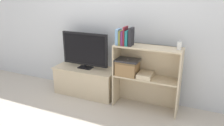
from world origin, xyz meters
The scene contains 16 objects.
ground_plane centered at (0.00, 0.00, 0.00)m, with size 16.00×16.00×0.00m, color #BCB2A3.
wall_back centered at (0.00, 0.44, 1.20)m, with size 10.00×0.05×2.40m.
tv_stand centered at (-0.48, 0.20, 0.22)m, with size 1.00×0.42×0.44m.
tv centered at (-0.48, 0.20, 0.74)m, with size 0.76×0.14×0.56m.
bookshelf_lower_tier centered at (0.52, 0.21, 0.30)m, with size 0.91×0.30×0.48m.
bookshelf_upper_tier centered at (0.52, 0.21, 0.75)m, with size 0.91×0.30×0.43m.
book_skyblue centered at (0.11, 0.10, 1.01)m, with size 0.04×0.14×0.21m.
book_olive centered at (0.15, 0.10, 1.00)m, with size 0.03×0.14×0.19m.
book_plum centered at (0.19, 0.10, 1.00)m, with size 0.03×0.15×0.19m.
book_maroon centered at (0.21, 0.10, 1.03)m, with size 0.02×0.15×0.25m.
book_teal centered at (0.25, 0.10, 1.01)m, with size 0.04×0.16×0.20m.
book_charcoal centered at (0.30, 0.10, 1.03)m, with size 0.04×0.14×0.24m.
baby_monitor centered at (0.91, 0.15, 0.96)m, with size 0.05×0.04×0.13m.
storage_basket_left centered at (0.25, 0.13, 0.59)m, with size 0.29×0.26×0.20m.
laptop centered at (0.25, 0.13, 0.69)m, with size 0.33×0.25×0.02m.
magazine_stack centered at (0.51, 0.14, 0.51)m, with size 0.20×0.26×0.06m.
Camera 1 is at (1.21, -2.59, 1.63)m, focal length 35.00 mm.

